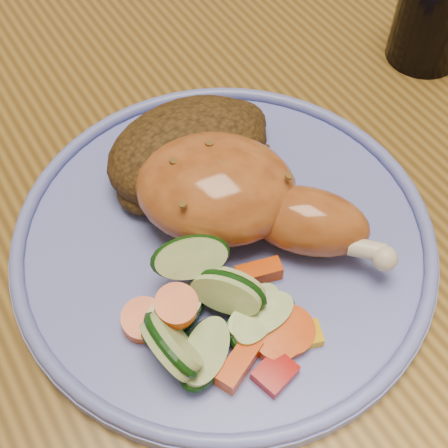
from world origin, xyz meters
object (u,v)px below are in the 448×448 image
Objects in this scene: chair_far at (27,23)px; plate at (224,241)px; drinking_glass at (434,15)px; dining_table at (232,232)px.

chair_far reaches higher than plate.
plate is 3.43× the size of drinking_glass.
drinking_glass reaches higher than dining_table.
drinking_glass is at bearing -69.46° from chair_far.
dining_table is 4.62× the size of plate.
dining_table is 0.26m from drinking_glass.
chair_far is at bearing 110.54° from drinking_glass.
dining_table is at bearing -172.76° from drinking_glass.
dining_table is 1.54× the size of chair_far.
drinking_glass is at bearing 7.24° from dining_table.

